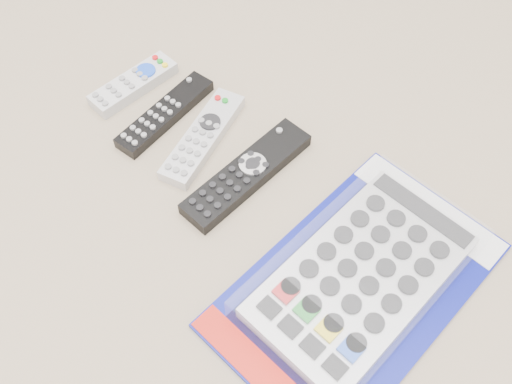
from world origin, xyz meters
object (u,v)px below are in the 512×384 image
Objects in this scene: remote_silver_dvd at (203,137)px; jumbo_remote_packaged at (362,275)px; remote_slim_black at (165,114)px; remote_large_black at (247,174)px; remote_small_grey at (133,84)px.

jumbo_remote_packaged reaches higher than remote_silver_dvd.
remote_slim_black is 0.46× the size of jumbo_remote_packaged.
remote_silver_dvd is 0.86× the size of remote_large_black.
jumbo_remote_packaged is (0.20, -0.04, 0.01)m from remote_large_black.
remote_slim_black is 0.07m from remote_silver_dvd.
remote_silver_dvd is at bearing 1.91° from remote_small_grey.
remote_large_black is (0.09, -0.02, 0.00)m from remote_silver_dvd.
remote_silver_dvd is at bearing 0.24° from remote_slim_black.
remote_small_grey is 0.69× the size of remote_large_black.
remote_small_grey is 0.81× the size of remote_silver_dvd.
remote_large_black reaches higher than remote_silver_dvd.
remote_small_grey is 0.15m from remote_silver_dvd.
remote_silver_dvd is 0.29m from jumbo_remote_packaged.
remote_small_grey reaches higher than remote_silver_dvd.
jumbo_remote_packaged is at bearing -21.91° from remote_silver_dvd.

